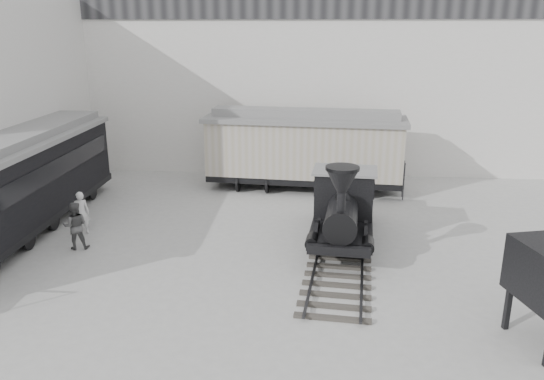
# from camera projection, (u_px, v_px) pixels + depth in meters

# --- Properties ---
(ground) EXTENTS (90.00, 90.00, 0.00)m
(ground) POSITION_uv_depth(u_px,v_px,m) (277.00, 298.00, 15.56)
(ground) COLOR #9E9E9B
(north_wall) EXTENTS (34.00, 2.51, 11.00)m
(north_wall) POSITION_uv_depth(u_px,v_px,m) (297.00, 68.00, 28.20)
(north_wall) COLOR silver
(north_wall) RESTS_ON ground
(locomotive) EXTENTS (3.03, 9.89, 3.44)m
(locomotive) POSITION_uv_depth(u_px,v_px,m) (343.00, 211.00, 19.08)
(locomotive) COLOR #332F2C
(locomotive) RESTS_ON ground
(boxcar) EXTENTS (9.78, 3.81, 3.92)m
(boxcar) POSITION_uv_depth(u_px,v_px,m) (305.00, 148.00, 25.58)
(boxcar) COLOR black
(boxcar) RESTS_ON ground
(passenger_coach) EXTENTS (3.02, 13.37, 3.57)m
(passenger_coach) POSITION_uv_depth(u_px,v_px,m) (15.00, 185.00, 19.88)
(passenger_coach) COLOR black
(passenger_coach) RESTS_ON ground
(visitor_a) EXTENTS (0.72, 0.61, 1.69)m
(visitor_a) POSITION_uv_depth(u_px,v_px,m) (81.00, 213.00, 20.22)
(visitor_a) COLOR silver
(visitor_a) RESTS_ON ground
(visitor_b) EXTENTS (1.00, 0.87, 1.74)m
(visitor_b) POSITION_uv_depth(u_px,v_px,m) (75.00, 226.00, 18.82)
(visitor_b) COLOR #4C4C4D
(visitor_b) RESTS_ON ground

